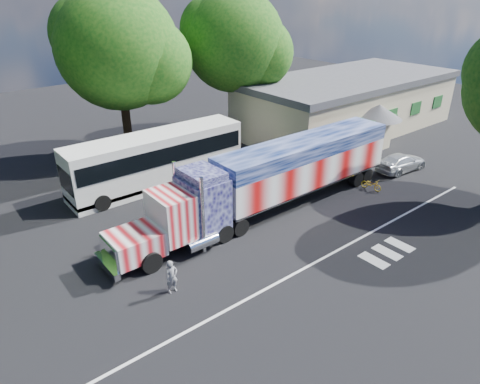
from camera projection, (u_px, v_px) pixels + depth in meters
ground at (273, 240)px, 24.32m from camera, size 100.00×100.00×0.00m
lane_markings at (345, 259)px, 22.63m from camera, size 30.00×2.67×0.01m
semi_truck at (276, 176)px, 26.75m from camera, size 20.89×3.30×4.45m
coach_bus at (158, 159)px, 30.34m from camera, size 12.95×3.01×3.77m
hall_building at (348, 103)px, 41.99m from camera, size 22.40×12.80×5.20m
parked_car at (401, 162)px, 33.14m from camera, size 4.76×2.27×1.34m
woman at (172, 277)px, 19.87m from camera, size 0.64×0.43×1.70m
bicycle at (371, 184)px, 30.13m from camera, size 0.75×1.58×0.80m
tree_ne_a at (236, 42)px, 37.83m from camera, size 9.33×8.88×13.00m
tree_n_mid at (120, 49)px, 32.64m from camera, size 9.83×9.36×13.39m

